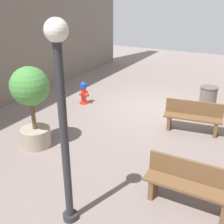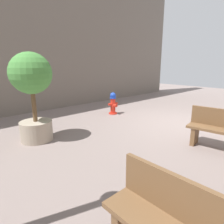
{
  "view_description": "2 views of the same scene",
  "coord_description": "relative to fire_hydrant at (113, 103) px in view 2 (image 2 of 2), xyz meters",
  "views": [
    {
      "loc": [
        -3.24,
        9.21,
        3.95
      ],
      "look_at": [
        0.73,
        1.82,
        0.37
      ],
      "focal_mm": 44.41,
      "sensor_mm": 36.0,
      "label": 1
    },
    {
      "loc": [
        -2.95,
        5.95,
        1.96
      ],
      "look_at": [
        1.24,
        2.05,
        0.53
      ],
      "focal_mm": 30.4,
      "sensor_mm": 36.0,
      "label": 2
    }
  ],
  "objects": [
    {
      "name": "fire_hydrant",
      "position": [
        0.0,
        0.0,
        0.0
      ],
      "size": [
        0.41,
        0.43,
        0.88
      ],
      "color": "red",
      "rests_on": "ground_plane"
    },
    {
      "name": "planter_tree",
      "position": [
        -0.63,
        3.38,
        0.95
      ],
      "size": [
        1.03,
        1.03,
        2.27
      ],
      "color": "tan",
      "rests_on": "ground_plane"
    },
    {
      "name": "ground_plane",
      "position": [
        -2.52,
        -0.79,
        -0.44
      ],
      "size": [
        23.4,
        23.4,
        0.0
      ],
      "primitive_type": "plane",
      "color": "gray"
    }
  ]
}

